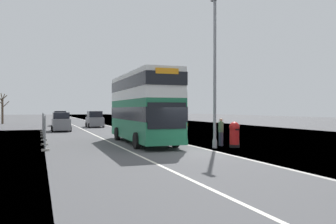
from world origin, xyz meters
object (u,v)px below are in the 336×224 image
Objects in this scene: roadworks_barrier at (178,129)px; car_oncoming_near at (61,122)px; car_receding_mid at (95,120)px; lamppost_foreground at (215,77)px; pedestrian_at_kerb at (221,132)px; double_decker_bus at (143,107)px; car_receding_far at (60,119)px; red_pillar_postbox at (234,133)px.

car_oncoming_near is (-8.59, 12.30, 0.21)m from roadworks_barrier.
car_receding_mid reaches higher than car_oncoming_near.
lamppost_foreground is 3.75m from pedestrian_at_kerb.
double_decker_bus is 1.13× the size of lamppost_foreground.
double_decker_bus is at bearing -140.74° from roadworks_barrier.
double_decker_bus is 2.57× the size of car_oncoming_near.
car_oncoming_near reaches higher than pedestrian_at_kerb.
car_receding_mid is at bearing 101.39° from roadworks_barrier.
pedestrian_at_kerb is (8.23, -32.19, -0.10)m from car_receding_far.
red_pillar_postbox is 1.09m from pedestrian_at_kerb.
pedestrian_at_kerb is (4.16, -26.13, -0.08)m from car_receding_mid.
car_receding_mid reaches higher than pedestrian_at_kerb.
car_receding_far is at bearing 104.34° from pedestrian_at_kerb.
red_pillar_postbox is at bearing -75.47° from car_receding_far.
double_decker_bus is at bearing 126.38° from lamppost_foreground.
car_receding_far is at bearing 97.86° from double_decker_bus.
roadworks_barrier is at bearing 39.26° from double_decker_bus.
car_oncoming_near is at bearing 124.91° from roadworks_barrier.
lamppost_foreground is 5.16× the size of pedestrian_at_kerb.
lamppost_foreground reaches higher than red_pillar_postbox.
red_pillar_postbox is 0.39× the size of car_oncoming_near.
red_pillar_postbox is 7.79m from roadworks_barrier.
roadworks_barrier is at bearing -78.61° from car_receding_mid.
lamppost_foreground is at bearing 178.22° from red_pillar_postbox.
lamppost_foreground is 3.77m from red_pillar_postbox.
car_receding_far reaches higher than pedestrian_at_kerb.
roadworks_barrier is (-0.63, 7.77, -0.12)m from red_pillar_postbox.
car_receding_mid is 2.36× the size of pedestrian_at_kerb.
roadworks_barrier is 0.98× the size of pedestrian_at_kerb.
car_receding_far is 2.29× the size of pedestrian_at_kerb.
car_oncoming_near is 0.99× the size of car_receding_far.
car_receding_mid is at bearing 89.73° from double_decker_bus.
red_pillar_postbox is at bearing -80.52° from car_receding_mid.
car_receding_far is 33.22m from pedestrian_at_kerb.
double_decker_bus is 22.72m from car_receding_mid.
car_oncoming_near is 21.00m from pedestrian_at_kerb.
pedestrian_at_kerb is at bearing -75.66° from car_receding_far.
lamppost_foreground reaches higher than car_receding_mid.
car_oncoming_near is at bearing 106.35° from double_decker_bus.
pedestrian_at_kerb reaches higher than red_pillar_postbox.
lamppost_foreground is at bearing -53.62° from double_decker_bus.
double_decker_bus reaches higher than car_oncoming_near.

